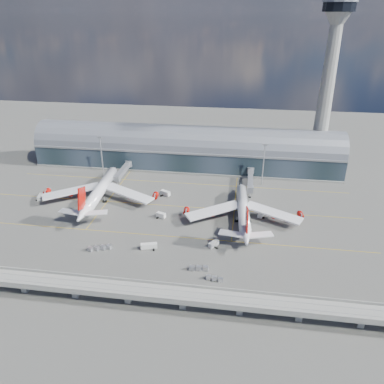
# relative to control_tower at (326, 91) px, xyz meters

# --- Properties ---
(ground) EXTENTS (500.00, 500.00, 0.00)m
(ground) POSITION_rel_control_tower_xyz_m (-85.00, -83.00, -51.64)
(ground) COLOR #474744
(ground) RESTS_ON ground
(taxi_lines) EXTENTS (200.00, 80.12, 0.01)m
(taxi_lines) POSITION_rel_control_tower_xyz_m (-85.00, -60.89, -51.63)
(taxi_lines) COLOR gold
(taxi_lines) RESTS_ON ground
(terminal) EXTENTS (200.00, 30.00, 28.00)m
(terminal) POSITION_rel_control_tower_xyz_m (-85.00, -5.01, -40.30)
(terminal) COLOR #1D2B31
(terminal) RESTS_ON ground
(control_tower) EXTENTS (19.00, 19.00, 103.00)m
(control_tower) POSITION_rel_control_tower_xyz_m (0.00, 0.00, 0.00)
(control_tower) COLOR gray
(control_tower) RESTS_ON ground
(guideway) EXTENTS (220.00, 8.50, 7.20)m
(guideway) POSITION_rel_control_tower_xyz_m (-85.00, -138.00, -46.34)
(guideway) COLOR gray
(guideway) RESTS_ON ground
(floodlight_mast_left) EXTENTS (3.00, 0.70, 25.70)m
(floodlight_mast_left) POSITION_rel_control_tower_xyz_m (-135.00, -28.00, -38.00)
(floodlight_mast_left) COLOR gray
(floodlight_mast_left) RESTS_ON ground
(floodlight_mast_right) EXTENTS (3.00, 0.70, 25.70)m
(floodlight_mast_right) POSITION_rel_control_tower_xyz_m (-35.00, -28.00, -38.00)
(floodlight_mast_right) COLOR gray
(floodlight_mast_right) RESTS_ON ground
(airliner_left) EXTENTS (64.68, 67.97, 20.70)m
(airliner_left) POSITION_rel_control_tower_xyz_m (-124.15, -62.85, -45.72)
(airliner_left) COLOR white
(airliner_left) RESTS_ON ground
(airliner_right) EXTENTS (60.35, 63.09, 20.01)m
(airliner_right) POSITION_rel_control_tower_xyz_m (-45.42, -72.68, -46.45)
(airliner_right) COLOR white
(airliner_right) RESTS_ON ground
(jet_bridge_left) EXTENTS (4.40, 28.00, 7.25)m
(jet_bridge_left) POSITION_rel_control_tower_xyz_m (-120.81, -29.88, -46.46)
(jet_bridge_left) COLOR gray
(jet_bridge_left) RESTS_ON ground
(jet_bridge_right) EXTENTS (4.40, 32.00, 7.25)m
(jet_bridge_right) POSITION_rel_control_tower_xyz_m (-42.04, -31.82, -46.46)
(jet_bridge_right) COLOR gray
(jet_bridge_right) RESTS_ON ground
(service_truck_0) EXTENTS (3.56, 6.69, 2.64)m
(service_truck_0) POSITION_rel_control_tower_xyz_m (-157.79, -65.93, -50.27)
(service_truck_0) COLOR silver
(service_truck_0) RESTS_ON ground
(service_truck_1) EXTENTS (5.17, 3.71, 2.73)m
(service_truck_1) POSITION_rel_control_tower_xyz_m (-86.62, -76.34, -50.26)
(service_truck_1) COLOR silver
(service_truck_1) RESTS_ON ground
(service_truck_2) EXTENTS (7.53, 3.91, 2.62)m
(service_truck_2) POSITION_rel_control_tower_xyz_m (-85.89, -104.14, -50.27)
(service_truck_2) COLOR silver
(service_truck_2) RESTS_ON ground
(service_truck_3) EXTENTS (4.68, 5.30, 2.49)m
(service_truck_3) POSITION_rel_control_tower_xyz_m (-57.69, -98.30, -50.36)
(service_truck_3) COLOR silver
(service_truck_3) RESTS_ON ground
(service_truck_4) EXTENTS (3.83, 5.66, 3.01)m
(service_truck_4) POSITION_rel_control_tower_xyz_m (-36.23, -67.90, -50.12)
(service_truck_4) COLOR silver
(service_truck_4) RESTS_ON ground
(service_truck_5) EXTENTS (6.16, 4.79, 2.81)m
(service_truck_5) POSITION_rel_control_tower_xyz_m (-89.74, -51.14, -50.20)
(service_truck_5) COLOR silver
(service_truck_5) RESTS_ON ground
(cargo_train_0) EXTENTS (10.55, 5.30, 1.77)m
(cargo_train_0) POSITION_rel_control_tower_xyz_m (-107.22, -108.05, -50.71)
(cargo_train_0) COLOR gray
(cargo_train_0) RESTS_ON ground
(cargo_train_1) EXTENTS (7.27, 2.78, 1.59)m
(cargo_train_1) POSITION_rel_control_tower_xyz_m (-55.29, -121.50, -50.81)
(cargo_train_1) COLOR gray
(cargo_train_1) RESTS_ON ground
(cargo_train_2) EXTENTS (8.27, 2.65, 1.82)m
(cargo_train_2) POSITION_rel_control_tower_xyz_m (-62.12, -116.06, -50.69)
(cargo_train_2) COLOR gray
(cargo_train_2) RESTS_ON ground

